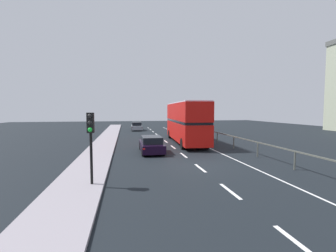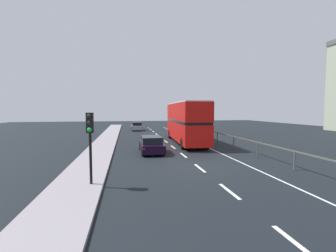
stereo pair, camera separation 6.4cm
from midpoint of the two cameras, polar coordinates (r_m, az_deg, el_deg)
ground_plane at (r=15.12m, az=6.78°, el=-9.56°), size 75.54×120.00×0.10m
near_sidewalk_kerb at (r=14.62m, az=-19.08°, el=-9.74°), size 2.37×80.00×0.14m
lane_paint_markings at (r=24.10m, az=4.78°, el=-4.35°), size 3.30×46.00×0.01m
bridge_side_railing at (r=25.11m, az=12.25°, el=-1.97°), size 0.10×42.00×1.13m
double_decker_bus_red at (r=24.39m, az=4.48°, el=1.18°), size 2.97×11.24×4.30m
hatchback_car_near at (r=18.99m, az=-4.09°, el=-4.62°), size 1.80×4.33×1.35m
traffic_signal_pole at (r=10.78m, az=-18.68°, el=-1.12°), size 0.30×0.42×3.23m
sedan_car_ahead at (r=39.87m, az=-7.69°, el=-0.09°), size 1.82×4.32×1.44m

